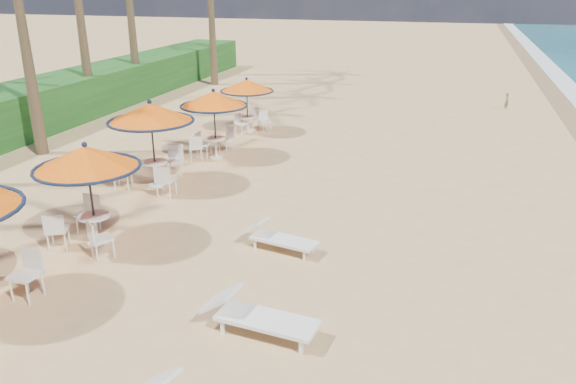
# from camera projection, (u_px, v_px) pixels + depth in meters

# --- Properties ---
(ground) EXTENTS (160.00, 160.00, 0.00)m
(ground) POSITION_uv_depth(u_px,v_px,m) (225.00, 368.00, 8.90)
(ground) COLOR tan
(ground) RESTS_ON ground
(scrub_hedge) EXTENTS (3.00, 40.00, 1.80)m
(scrub_hedge) POSITION_uv_depth(u_px,v_px,m) (13.00, 112.00, 22.04)
(scrub_hedge) COLOR #194716
(scrub_hedge) RESTS_ON ground
(station_1) EXTENTS (2.36, 2.36, 2.46)m
(station_1) POSITION_uv_depth(u_px,v_px,m) (86.00, 171.00, 12.47)
(station_1) COLOR black
(station_1) RESTS_ON ground
(station_2) EXTENTS (2.50, 2.61, 2.60)m
(station_2) POSITION_uv_depth(u_px,v_px,m) (151.00, 124.00, 16.13)
(station_2) COLOR black
(station_2) RESTS_ON ground
(station_3) EXTENTS (2.30, 2.31, 2.40)m
(station_3) POSITION_uv_depth(u_px,v_px,m) (213.00, 107.00, 18.88)
(station_3) COLOR black
(station_3) RESTS_ON ground
(station_4) EXTENTS (2.12, 2.18, 2.21)m
(station_4) POSITION_uv_depth(u_px,v_px,m) (248.00, 92.00, 22.14)
(station_4) COLOR black
(station_4) RESTS_ON ground
(lounger_mid) EXTENTS (2.14, 0.88, 0.75)m
(lounger_mid) POSITION_uv_depth(u_px,v_px,m) (256.00, 315.00, 9.71)
(lounger_mid) COLOR white
(lounger_mid) RESTS_ON ground
(lounger_far) EXTENTS (1.86, 0.90, 0.64)m
(lounger_far) POSITION_uv_depth(u_px,v_px,m) (277.00, 237.00, 12.77)
(lounger_far) COLOR white
(lounger_far) RESTS_ON ground
(person) EXTENTS (0.21, 0.31, 0.84)m
(person) POSITION_uv_depth(u_px,v_px,m) (507.00, 101.00, 26.52)
(person) COLOR brown
(person) RESTS_ON ground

